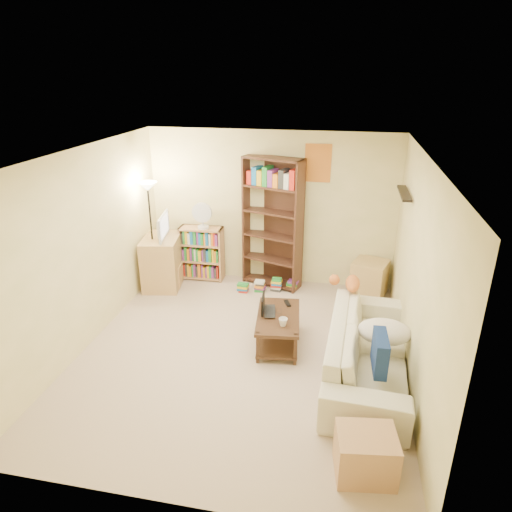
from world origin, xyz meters
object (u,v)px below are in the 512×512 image
laptop (274,312)px  end_cabinet (366,454)px  coffee_table (278,326)px  tv_stand (162,262)px  floor_lamp (149,205)px  tall_bookshelf (272,220)px  tabby_cat (349,283)px  short_bookshelf (202,253)px  side_table (369,278)px  mug (283,322)px  desk_fan (202,215)px  television (159,226)px  sofa (368,350)px

laptop → end_cabinet: size_ratio=0.74×
coffee_table → tv_stand: 2.55m
floor_lamp → tall_bookshelf: bearing=14.3°
tabby_cat → short_bookshelf: (-2.44, 1.30, -0.29)m
tv_stand → side_table: size_ratio=1.48×
floor_lamp → end_cabinet: (3.30, -3.19, -1.19)m
tall_bookshelf → floor_lamp: bearing=-147.5°
mug → short_bookshelf: (-1.67, 2.01, -0.02)m
desk_fan → end_cabinet: desk_fan is taller
tabby_cat → side_table: tabby_cat is taller
side_table → coffee_table: bearing=-125.4°
tabby_cat → television: (-3.00, 0.92, 0.28)m
coffee_table → desk_fan: size_ratio=2.30×
tall_bookshelf → desk_fan: bearing=-159.5°
tabby_cat → desk_fan: bearing=152.3°
laptop → television: bearing=47.8°
coffee_table → sofa: bearing=-26.5°
television → side_table: television is taller
television → short_bookshelf: size_ratio=0.73×
short_bookshelf → desk_fan: 0.70m
tall_bookshelf → short_bookshelf: size_ratio=2.30×
tabby_cat → desk_fan: 2.73m
end_cabinet → desk_fan: bearing=125.6°
tabby_cat → television: television is taller
tabby_cat → mug: tabby_cat is taller
laptop → mug: bearing=-160.7°
tv_stand → coffee_table: bearing=-43.1°
sofa → coffee_table: (-1.12, 0.41, -0.05)m
desk_fan → side_table: size_ratio=0.78×
laptop → side_table: size_ratio=0.67×
tabby_cat → desk_fan: size_ratio=1.18×
side_table → tv_stand: bearing=-174.8°
mug → side_table: size_ratio=0.25×
sofa → short_bookshelf: short_bookshelf is taller
laptop → short_bookshelf: short_bookshelf is taller
television → desk_fan: 0.71m
tall_bookshelf → desk_fan: 1.15m
desk_fan → sofa: bearing=-39.1°
coffee_table → television: television is taller
television → side_table: 3.43m
laptop → tall_bookshelf: 1.87m
sofa → television: bearing=64.0°
tabby_cat → end_cabinet: size_ratio=1.01×
short_bookshelf → desk_fan: size_ratio=2.07×
end_cabinet → tall_bookshelf: bearing=111.5°
end_cabinet → laptop: bearing=120.2°
side_table → laptop: bearing=-128.0°
laptop → floor_lamp: 2.67m
coffee_table → floor_lamp: 2.82m
tabby_cat → tv_stand: (-3.00, 0.92, -0.33)m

